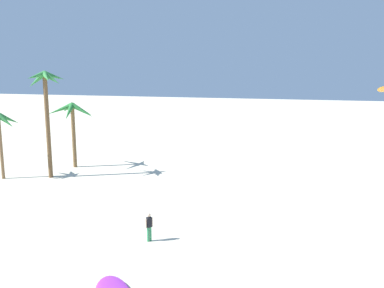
% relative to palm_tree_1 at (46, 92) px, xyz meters
% --- Properties ---
extents(palm_tree_1, '(3.49, 3.61, 10.11)m').
position_rel_palm_tree_1_xyz_m(palm_tree_1, '(0.00, 0.00, 0.00)').
color(palm_tree_1, brown).
rests_on(palm_tree_1, ground).
extents(palm_tree_2, '(5.01, 4.90, 6.87)m').
position_rel_palm_tree_1_xyz_m(palm_tree_2, '(-0.27, 4.48, -2.66)').
color(palm_tree_2, brown).
rests_on(palm_tree_2, ground).
extents(flying_kite_0, '(4.60, 8.27, 8.55)m').
position_rel_palm_tree_1_xyz_m(flying_kite_0, '(32.47, 27.23, -0.43)').
color(flying_kite_0, orange).
rests_on(flying_kite_0, ground).
extents(person_near_left, '(0.34, 0.43, 1.74)m').
position_rel_palm_tree_1_xyz_m(person_near_left, '(14.92, -10.94, -7.21)').
color(person_near_left, '#338E56').
rests_on(person_near_left, ground).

